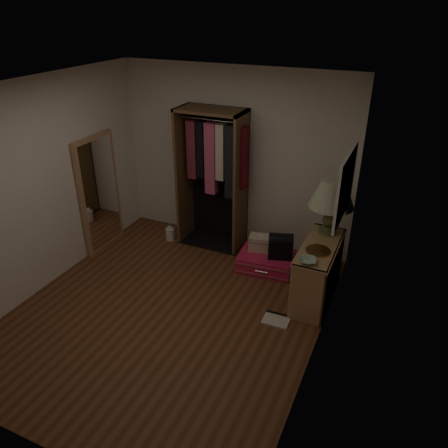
{
  "coord_description": "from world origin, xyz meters",
  "views": [
    {
      "loc": [
        2.33,
        -3.56,
        3.37
      ],
      "look_at": [
        0.3,
        0.95,
        0.8
      ],
      "focal_mm": 35.0,
      "sensor_mm": 36.0,
      "label": 1
    }
  ],
  "objects_px": {
    "open_wardrobe": "(215,167)",
    "white_jug": "(170,234)",
    "floor_mirror": "(100,193)",
    "console_bookshelf": "(318,269)",
    "train_case": "(260,243)",
    "black_bag": "(281,245)",
    "table_lamp": "(332,195)",
    "pink_suitcase": "(266,261)"
  },
  "relations": [
    {
      "from": "train_case",
      "to": "table_lamp",
      "type": "distance_m",
      "value": 1.3
    },
    {
      "from": "open_wardrobe",
      "to": "floor_mirror",
      "type": "height_order",
      "value": "open_wardrobe"
    },
    {
      "from": "open_wardrobe",
      "to": "pink_suitcase",
      "type": "height_order",
      "value": "open_wardrobe"
    },
    {
      "from": "floor_mirror",
      "to": "table_lamp",
      "type": "relative_size",
      "value": 2.34
    },
    {
      "from": "train_case",
      "to": "table_lamp",
      "type": "relative_size",
      "value": 0.48
    },
    {
      "from": "open_wardrobe",
      "to": "black_bag",
      "type": "bearing_deg",
      "value": -18.72
    },
    {
      "from": "console_bookshelf",
      "to": "open_wardrobe",
      "type": "height_order",
      "value": "open_wardrobe"
    },
    {
      "from": "console_bookshelf",
      "to": "white_jug",
      "type": "distance_m",
      "value": 2.48
    },
    {
      "from": "console_bookshelf",
      "to": "black_bag",
      "type": "xyz_separation_m",
      "value": [
        -0.59,
        0.34,
        0.02
      ]
    },
    {
      "from": "black_bag",
      "to": "table_lamp",
      "type": "bearing_deg",
      "value": -18.09
    },
    {
      "from": "floor_mirror",
      "to": "white_jug",
      "type": "height_order",
      "value": "floor_mirror"
    },
    {
      "from": "open_wardrobe",
      "to": "train_case",
      "type": "height_order",
      "value": "open_wardrobe"
    },
    {
      "from": "pink_suitcase",
      "to": "train_case",
      "type": "xyz_separation_m",
      "value": [
        -0.13,
        0.09,
        0.22
      ]
    },
    {
      "from": "train_case",
      "to": "white_jug",
      "type": "height_order",
      "value": "train_case"
    },
    {
      "from": "pink_suitcase",
      "to": "table_lamp",
      "type": "xyz_separation_m",
      "value": [
        0.78,
        0.01,
        1.14
      ]
    },
    {
      "from": "pink_suitcase",
      "to": "white_jug",
      "type": "relative_size",
      "value": 3.45
    },
    {
      "from": "train_case",
      "to": "white_jug",
      "type": "xyz_separation_m",
      "value": [
        -1.52,
        0.08,
        -0.24
      ]
    },
    {
      "from": "pink_suitcase",
      "to": "train_case",
      "type": "height_order",
      "value": "train_case"
    },
    {
      "from": "console_bookshelf",
      "to": "white_jug",
      "type": "bearing_deg",
      "value": 168.69
    },
    {
      "from": "table_lamp",
      "to": "train_case",
      "type": "bearing_deg",
      "value": 175.34
    },
    {
      "from": "train_case",
      "to": "white_jug",
      "type": "bearing_deg",
      "value": 166.22
    },
    {
      "from": "floor_mirror",
      "to": "train_case",
      "type": "xyz_separation_m",
      "value": [
        2.33,
        0.45,
        -0.51
      ]
    },
    {
      "from": "pink_suitcase",
      "to": "train_case",
      "type": "bearing_deg",
      "value": 140.41
    },
    {
      "from": "floor_mirror",
      "to": "black_bag",
      "type": "relative_size",
      "value": 4.54
    },
    {
      "from": "floor_mirror",
      "to": "pink_suitcase",
      "type": "height_order",
      "value": "floor_mirror"
    },
    {
      "from": "pink_suitcase",
      "to": "black_bag",
      "type": "bearing_deg",
      "value": 0.13
    },
    {
      "from": "console_bookshelf",
      "to": "floor_mirror",
      "type": "relative_size",
      "value": 0.66
    },
    {
      "from": "open_wardrobe",
      "to": "white_jug",
      "type": "relative_size",
      "value": 8.77
    },
    {
      "from": "white_jug",
      "to": "console_bookshelf",
      "type": "bearing_deg",
      "value": -11.31
    },
    {
      "from": "train_case",
      "to": "black_bag",
      "type": "xyz_separation_m",
      "value": [
        0.31,
        -0.07,
        0.07
      ]
    },
    {
      "from": "console_bookshelf",
      "to": "table_lamp",
      "type": "relative_size",
      "value": 1.54
    },
    {
      "from": "train_case",
      "to": "table_lamp",
      "type": "xyz_separation_m",
      "value": [
        0.91,
        -0.07,
        0.92
      ]
    },
    {
      "from": "open_wardrobe",
      "to": "table_lamp",
      "type": "xyz_separation_m",
      "value": [
        1.75,
        -0.39,
        0.04
      ]
    },
    {
      "from": "black_bag",
      "to": "train_case",
      "type": "bearing_deg",
      "value": 150.12
    },
    {
      "from": "floor_mirror",
      "to": "black_bag",
      "type": "distance_m",
      "value": 2.71
    },
    {
      "from": "white_jug",
      "to": "table_lamp",
      "type": "bearing_deg",
      "value": -3.57
    },
    {
      "from": "pink_suitcase",
      "to": "console_bookshelf",
      "type": "bearing_deg",
      "value": -27.8
    },
    {
      "from": "white_jug",
      "to": "pink_suitcase",
      "type": "bearing_deg",
      "value": -5.68
    },
    {
      "from": "floor_mirror",
      "to": "white_jug",
      "type": "xyz_separation_m",
      "value": [
        0.82,
        0.53,
        -0.75
      ]
    },
    {
      "from": "table_lamp",
      "to": "pink_suitcase",
      "type": "bearing_deg",
      "value": -179.13
    },
    {
      "from": "black_bag",
      "to": "table_lamp",
      "type": "distance_m",
      "value": 1.04
    },
    {
      "from": "floor_mirror",
      "to": "console_bookshelf",
      "type": "bearing_deg",
      "value": 0.73
    }
  ]
}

